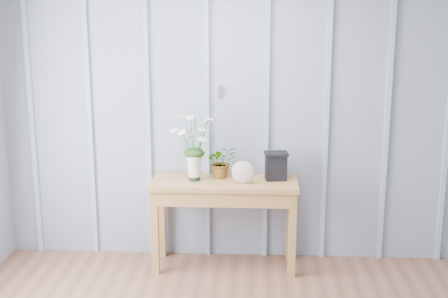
# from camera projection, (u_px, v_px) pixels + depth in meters

# --- Properties ---
(room_shell) EXTENTS (4.00, 4.50, 2.50)m
(room_shell) POSITION_uv_depth(u_px,v_px,m) (230.00, 35.00, 3.76)
(room_shell) COLOR gray
(room_shell) RESTS_ON ground
(sideboard) EXTENTS (1.20, 0.45, 0.75)m
(sideboard) POSITION_uv_depth(u_px,v_px,m) (224.00, 194.00, 5.13)
(sideboard) COLOR #9D6D38
(sideboard) RESTS_ON ground
(daisy_vase) EXTENTS (0.42, 0.32, 0.59)m
(daisy_vase) POSITION_uv_depth(u_px,v_px,m) (194.00, 136.00, 5.04)
(daisy_vase) COLOR black
(daisy_vase) RESTS_ON sideboard
(spider_plant) EXTENTS (0.30, 0.28, 0.27)m
(spider_plant) POSITION_uv_depth(u_px,v_px,m) (221.00, 162.00, 5.18)
(spider_plant) COLOR #17380F
(spider_plant) RESTS_ON sideboard
(felt_disc_vessel) EXTENTS (0.19, 0.08, 0.19)m
(felt_disc_vessel) POSITION_uv_depth(u_px,v_px,m) (243.00, 172.00, 5.00)
(felt_disc_vessel) COLOR #87485D
(felt_disc_vessel) RESTS_ON sideboard
(carved_box) EXTENTS (0.21, 0.17, 0.23)m
(carved_box) POSITION_uv_depth(u_px,v_px,m) (276.00, 166.00, 5.11)
(carved_box) COLOR black
(carved_box) RESTS_ON sideboard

